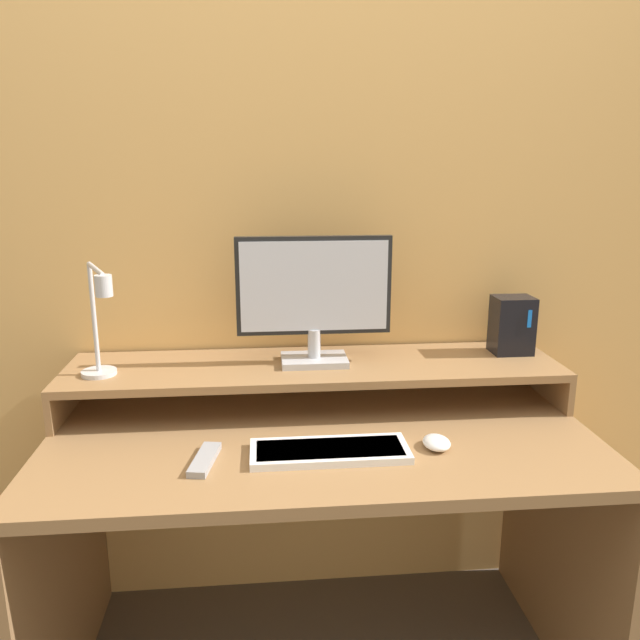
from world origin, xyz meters
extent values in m
cube|color=#E5AD60|center=(0.00, 0.76, 1.25)|extent=(6.00, 0.05, 2.50)
cube|color=olive|center=(0.00, 0.36, 0.70)|extent=(1.38, 0.72, 0.03)
cube|color=olive|center=(-0.67, 0.36, 0.34)|extent=(0.03, 0.72, 0.69)
cube|color=olive|center=(0.67, 0.36, 0.34)|extent=(0.03, 0.72, 0.69)
cube|color=olive|center=(-0.68, 0.56, 0.76)|extent=(0.02, 0.33, 0.10)
cube|color=olive|center=(0.68, 0.56, 0.76)|extent=(0.02, 0.33, 0.10)
cube|color=olive|center=(0.00, 0.56, 0.82)|extent=(1.38, 0.33, 0.02)
cube|color=#BCBCC1|center=(0.00, 0.56, 0.84)|extent=(0.18, 0.13, 0.02)
cylinder|color=#BCBCC1|center=(0.00, 0.56, 0.89)|extent=(0.04, 0.04, 0.08)
cube|color=black|center=(0.00, 0.56, 1.06)|extent=(0.43, 0.02, 0.27)
cube|color=silver|center=(0.00, 0.55, 1.06)|extent=(0.40, 0.01, 0.25)
cylinder|color=silver|center=(-0.58, 0.51, 0.84)|extent=(0.09, 0.09, 0.01)
cylinder|color=silver|center=(-0.58, 0.51, 0.99)|extent=(0.01, 0.01, 0.29)
cylinder|color=silver|center=(-0.54, 0.43, 1.13)|extent=(0.09, 0.18, 0.01)
cylinder|color=silver|center=(-0.51, 0.34, 1.11)|extent=(0.04, 0.04, 0.05)
cube|color=black|center=(0.59, 0.60, 0.92)|extent=(0.11, 0.09, 0.17)
cube|color=#1972F2|center=(0.62, 0.56, 0.95)|extent=(0.01, 0.00, 0.05)
cube|color=white|center=(0.01, 0.23, 0.72)|extent=(0.37, 0.14, 0.02)
cube|color=silver|center=(0.01, 0.23, 0.73)|extent=(0.34, 0.11, 0.01)
ellipsoid|color=white|center=(0.27, 0.24, 0.73)|extent=(0.07, 0.08, 0.03)
cube|color=#99999E|center=(-0.28, 0.21, 0.72)|extent=(0.07, 0.16, 0.02)
camera|label=1|loc=(-0.14, -1.11, 1.38)|focal=35.00mm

